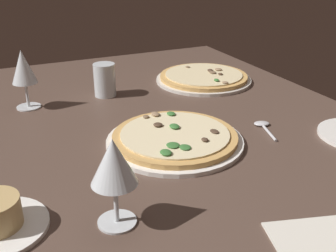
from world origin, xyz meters
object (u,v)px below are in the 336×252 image
(pizza_side, at_px, (204,78))
(spoon, at_px, (264,126))
(water_glass, at_px, (105,81))
(wine_glass_far, at_px, (23,69))
(paper_menu, at_px, (333,244))
(pizza_main, at_px, (173,138))
(wine_glass_near, at_px, (114,165))

(pizza_side, height_order, spoon, pizza_side)
(water_glass, bearing_deg, spoon, -143.64)
(wine_glass_far, xyz_separation_m, water_glass, (0.01, -0.23, -0.07))
(water_glass, relative_size, paper_menu, 0.54)
(pizza_main, bearing_deg, wine_glass_far, 36.15)
(pizza_side, bearing_deg, water_glass, 89.63)
(pizza_main, distance_m, spoon, 0.24)
(pizza_main, bearing_deg, pizza_side, -37.74)
(pizza_main, distance_m, paper_menu, 0.43)
(pizza_main, height_order, water_glass, water_glass)
(pizza_main, relative_size, paper_menu, 1.75)
(pizza_side, distance_m, wine_glass_far, 0.57)
(paper_menu, bearing_deg, spoon, -6.99)
(wine_glass_far, relative_size, spoon, 1.46)
(pizza_side, distance_m, wine_glass_near, 0.79)
(wine_glass_far, distance_m, water_glass, 0.24)
(pizza_side, relative_size, paper_menu, 1.75)
(wine_glass_far, height_order, wine_glass_near, wine_glass_far)
(pizza_side, relative_size, water_glass, 3.21)
(paper_menu, bearing_deg, pizza_main, 25.85)
(pizza_main, xyz_separation_m, paper_menu, (-0.42, -0.07, -0.01))
(pizza_main, bearing_deg, spoon, -93.76)
(wine_glass_far, bearing_deg, spoon, -127.00)
(paper_menu, height_order, spoon, spoon)
(pizza_side, xyz_separation_m, wine_glass_near, (-0.60, 0.50, 0.10))
(paper_menu, distance_m, spoon, 0.44)
(pizza_main, xyz_separation_m, spoon, (-0.02, -0.24, -0.01))
(water_glass, relative_size, spoon, 0.88)
(pizza_main, height_order, pizza_side, same)
(wine_glass_near, bearing_deg, paper_menu, -124.08)
(paper_menu, bearing_deg, wine_glass_near, 71.92)
(pizza_main, bearing_deg, wine_glass_near, 137.12)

